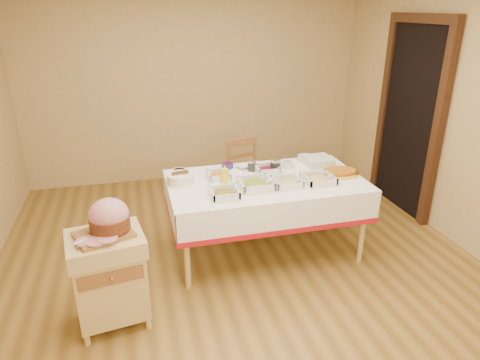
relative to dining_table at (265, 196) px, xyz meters
name	(u,v)px	position (x,y,z in m)	size (l,w,h in m)	color
room_shell	(243,135)	(-0.30, -0.30, 0.70)	(5.00, 5.00, 5.00)	olive
doorway	(410,116)	(1.90, 0.60, 0.51)	(0.09, 1.10, 2.20)	black
dining_table	(265,196)	(0.00, 0.00, 0.00)	(1.82, 1.02, 0.76)	tan
butcher_cart	(109,275)	(-1.43, -0.71, -0.17)	(0.59, 0.52, 0.75)	tan
dining_chair	(248,179)	(0.04, 0.77, -0.13)	(0.50, 0.48, 0.90)	brown
ham_on_board	(108,219)	(-1.39, -0.67, 0.27)	(0.40, 0.38, 0.27)	brown
serving_dish_a	(224,193)	(-0.46, -0.28, 0.19)	(0.24, 0.23, 0.10)	silver
serving_dish_b	(256,184)	(-0.15, -0.17, 0.20)	(0.29, 0.29, 0.12)	silver
serving_dish_c	(287,182)	(0.14, -0.18, 0.19)	(0.24, 0.24, 0.10)	silver
serving_dish_d	(319,179)	(0.45, -0.18, 0.19)	(0.27, 0.27, 0.10)	silver
serving_dish_e	(219,175)	(-0.42, 0.14, 0.19)	(0.21, 0.20, 0.10)	silver
serving_dish_f	(267,170)	(0.07, 0.17, 0.19)	(0.22, 0.21, 0.10)	silver
small_bowl_left	(179,172)	(-0.77, 0.32, 0.20)	(0.13, 0.13, 0.06)	silver
small_bowl_mid	(228,165)	(-0.27, 0.40, 0.19)	(0.12, 0.12, 0.05)	navy
small_bowl_right	(287,164)	(0.31, 0.26, 0.20)	(0.12, 0.12, 0.06)	silver
bowl_white_imported	(243,166)	(-0.12, 0.36, 0.18)	(0.13, 0.13, 0.03)	silver
bowl_small_imported	(305,158)	(0.57, 0.42, 0.19)	(0.17, 0.17, 0.05)	silver
preserve_jar_left	(252,166)	(-0.06, 0.26, 0.21)	(0.09, 0.09, 0.11)	silver
preserve_jar_right	(275,166)	(0.15, 0.17, 0.22)	(0.11, 0.11, 0.14)	silver
mustard_bottle	(225,176)	(-0.39, 0.00, 0.24)	(0.06, 0.06, 0.18)	yellow
bread_basket	(180,179)	(-0.78, 0.11, 0.21)	(0.25, 0.25, 0.11)	silver
plate_stack	(318,161)	(0.64, 0.26, 0.20)	(0.27, 0.27, 0.08)	silver
brass_platter	(340,173)	(0.73, -0.06, 0.18)	(0.38, 0.27, 0.05)	gold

